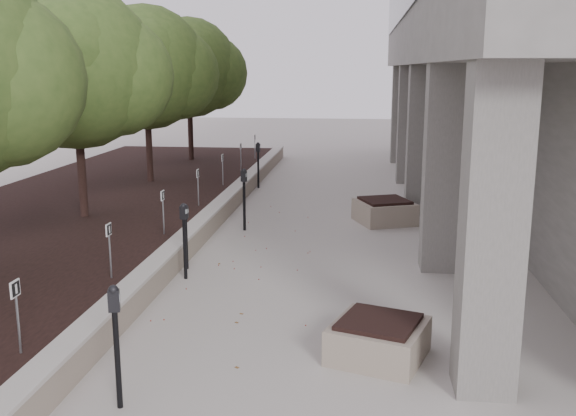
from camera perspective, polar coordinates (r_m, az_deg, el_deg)
The scene contains 21 objects.
ground at distance 7.91m, azimuth -8.25°, elevation -17.49°, with size 90.00×90.00×0.00m, color #AFA9A1.
retaining_wall at distance 16.46m, azimuth -6.51°, elevation -0.69°, with size 0.39×26.00×0.50m, color tan, non-canonical shape.
planting_bed at distance 17.66m, azimuth -18.21°, elevation -0.51°, with size 7.00×26.00×0.40m, color black.
crabapple_tree_3 at distance 16.09m, azimuth -18.10°, elevation 8.83°, with size 4.60×4.00×5.44m, color #36501E, non-canonical shape.
crabapple_tree_4 at distance 20.74m, azimuth -12.34°, elevation 9.77°, with size 4.60×4.00×5.44m, color #36501E, non-canonical shape.
crabapple_tree_5 at distance 25.52m, azimuth -8.70°, elevation 10.32°, with size 4.60×4.00×5.44m, color #36501E, non-canonical shape.
parking_sign_2 at distance 8.81m, azimuth -22.71°, elevation -8.86°, with size 0.04×0.22×0.96m, color black, non-canonical shape.
parking_sign_3 at distance 11.37m, azimuth -15.42°, elevation -3.66°, with size 0.04×0.22×0.96m, color black, non-canonical shape.
parking_sign_4 at distance 14.11m, azimuth -10.93°, elevation -0.39°, with size 0.04×0.22×0.96m, color black, non-canonical shape.
parking_sign_5 at distance 16.94m, azimuth -7.92°, elevation 1.81°, with size 0.04×0.22×0.96m, color black, non-canonical shape.
parking_sign_6 at distance 19.82m, azimuth -5.77°, elevation 3.37°, with size 0.04×0.22×0.96m, color black, non-canonical shape.
parking_sign_7 at distance 22.73m, azimuth -4.17°, elevation 4.53°, with size 0.04×0.22×0.96m, color black, non-canonical shape.
parking_sign_8 at distance 25.66m, azimuth -2.93°, elevation 5.43°, with size 0.04×0.22×0.96m, color black, non-canonical shape.
parking_meter_1 at distance 7.87m, azimuth -14.85°, elevation -11.78°, with size 0.15×0.11×1.51m, color black, non-canonical shape.
parking_meter_2 at distance 12.28m, azimuth -9.09°, elevation -2.92°, with size 0.14×0.10×1.46m, color black, non-canonical shape.
parking_meter_3 at distance 12.90m, azimuth -8.96°, elevation -2.50°, with size 0.13×0.09×1.32m, color black, non-canonical shape.
parking_meter_4 at distance 15.80m, azimuth -3.88°, elevation 0.74°, with size 0.15×0.11×1.53m, color black, non-canonical shape.
parking_meter_5 at distance 21.46m, azimuth -2.64°, elevation 3.79°, with size 0.15×0.11×1.53m, color black, non-canonical shape.
planter_front at distance 9.12m, azimuth 7.97°, elevation -11.32°, with size 1.19×1.19×0.56m, color tan, non-canonical shape.
planter_back at distance 16.85m, azimuth 8.49°, elevation -0.24°, with size 1.32×1.32×0.62m, color tan, non-canonical shape.
berry_scatter at distance 12.42m, azimuth -2.84°, elevation -6.07°, with size 3.30×14.10×0.02m, color #981A0B, non-canonical shape.
Camera 1 is at (1.85, -6.63, 3.90)m, focal length 40.38 mm.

